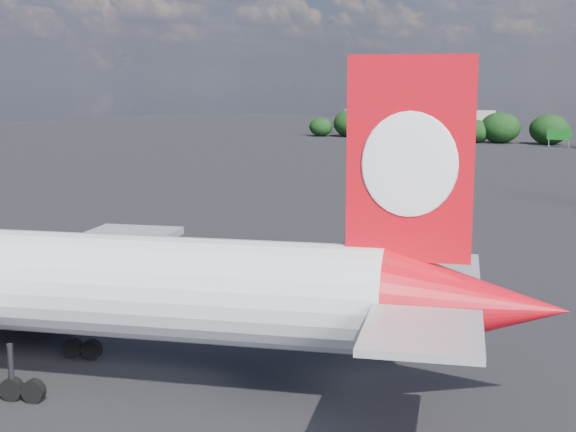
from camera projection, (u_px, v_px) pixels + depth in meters
The scene contains 4 objects.
ground at pixel (411, 216), 97.51m from camera, with size 500.00×500.00×0.00m, color black.
qantas_airliner at pixel (35, 284), 43.15m from camera, with size 50.53×48.68×17.27m.
terminal_building at pixel (418, 123), 240.04m from camera, with size 42.00×16.00×8.00m.
highway_sign at pixel (559, 135), 200.34m from camera, with size 6.00×0.30×4.50m.
Camera 1 is at (43.88, -26.90, 15.96)m, focal length 50.00 mm.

